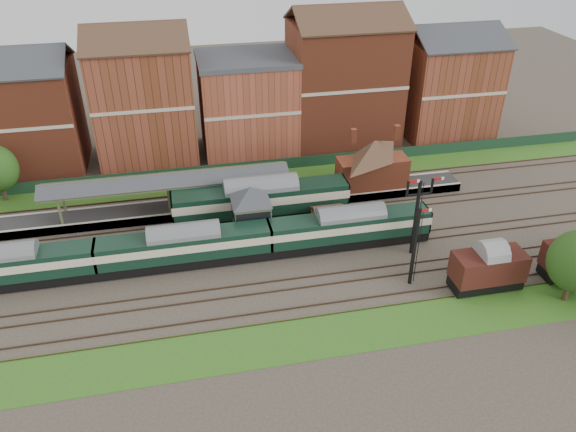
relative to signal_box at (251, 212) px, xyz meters
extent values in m
plane|color=#473D33|center=(3.00, -3.25, -3.19)|extent=(160.00, 160.00, 0.00)
cube|color=#2D6619|center=(3.00, 12.75, -3.16)|extent=(90.00, 4.50, 0.06)
cube|color=#2D6619|center=(3.00, -15.25, -3.16)|extent=(90.00, 5.00, 0.06)
cube|color=#193823|center=(3.00, 14.75, -2.44)|extent=(90.00, 0.12, 1.50)
cube|color=#2D2D2D|center=(-2.00, 6.50, -2.69)|extent=(55.00, 3.40, 1.00)
cube|color=#697E59|center=(0.00, 0.00, -1.99)|extent=(3.40, 3.20, 2.40)
cube|color=brown|center=(0.00, 0.00, 0.21)|extent=(3.60, 3.40, 2.00)
pyramid|color=#383A3F|center=(0.00, 0.00, 2.01)|extent=(5.40, 5.40, 1.60)
cube|color=brown|center=(8.00, 0.00, -2.09)|extent=(3.00, 2.40, 2.20)
cube|color=#4C3323|center=(8.00, -0.65, -0.64)|extent=(3.20, 1.34, 0.79)
cube|color=#4C3323|center=(8.00, 0.65, -0.64)|extent=(3.20, 1.34, 0.79)
cube|color=#984226|center=(15.00, 6.50, -0.44)|extent=(8.00, 3.00, 3.50)
pyramid|color=#4C3323|center=(15.00, 6.50, 2.41)|extent=(8.10, 8.10, 2.20)
cube|color=#984226|center=(12.50, 6.50, 2.91)|extent=(0.60, 0.60, 1.60)
cube|color=#984226|center=(17.50, 6.50, 2.91)|extent=(0.60, 0.60, 1.60)
cube|color=brown|center=(-19.00, 5.20, -0.49)|extent=(0.22, 0.22, 3.40)
cube|color=brown|center=(3.00, 7.80, -0.49)|extent=(0.22, 0.22, 3.40)
cube|color=#383A3F|center=(-8.00, 5.55, 1.41)|extent=(26.00, 1.99, 0.90)
cube|color=#383A3F|center=(-8.00, 7.45, 1.41)|extent=(26.00, 1.99, 0.90)
cube|color=brown|center=(-8.00, 6.50, 1.79)|extent=(26.00, 0.20, 0.20)
cube|color=black|center=(15.00, -5.75, 0.81)|extent=(0.25, 0.25, 8.00)
cube|color=black|center=(15.00, -5.75, 3.41)|extent=(2.60, 0.18, 0.18)
cube|color=#B2140F|center=(14.35, -5.75, 4.86)|extent=(1.10, 0.08, 0.25)
cube|color=#B2140F|center=(16.75, -5.75, 4.86)|extent=(1.10, 0.08, 0.25)
cube|color=black|center=(13.00, -10.25, 0.81)|extent=(0.25, 0.25, 8.00)
cube|color=#B2140F|center=(13.55, -10.25, 4.51)|extent=(1.10, 0.08, 0.25)
cube|color=#984226|center=(-25.00, 21.75, 3.31)|extent=(14.00, 10.00, 13.00)
cube|color=brown|center=(-10.00, 21.75, 4.31)|extent=(12.00, 10.00, 15.00)
cube|color=#A34B34|center=(3.00, 21.75, 2.81)|extent=(12.00, 10.00, 12.00)
cube|color=#984226|center=(16.00, 21.75, 4.81)|extent=(14.00, 10.00, 16.00)
cube|color=brown|center=(31.00, 21.75, 3.31)|extent=(12.00, 10.00, 13.00)
cube|color=black|center=(-22.94, -3.25, -2.54)|extent=(16.15, 2.26, 0.99)
cube|color=black|center=(-22.94, -3.25, -0.88)|extent=(16.15, 2.51, 2.33)
cube|color=beige|center=(-22.94, -3.25, -0.60)|extent=(16.17, 2.55, 0.81)
cube|color=black|center=(-6.78, -3.25, -2.54)|extent=(16.15, 2.26, 0.99)
cube|color=black|center=(-6.78, -3.25, -0.88)|extent=(16.15, 2.51, 2.33)
cube|color=beige|center=(-6.78, -3.25, -0.60)|extent=(16.17, 2.55, 0.81)
cube|color=slate|center=(-6.78, -3.25, 0.42)|extent=(16.15, 2.51, 0.54)
cube|color=black|center=(9.37, -3.25, -2.54)|extent=(16.15, 2.26, 0.99)
cube|color=black|center=(9.37, -3.25, -0.88)|extent=(16.15, 2.51, 2.33)
cube|color=beige|center=(9.37, -3.25, -0.60)|extent=(16.17, 2.55, 0.81)
cube|color=slate|center=(9.37, -3.25, 0.42)|extent=(16.15, 2.51, 0.54)
cube|color=black|center=(1.56, 3.25, -2.46)|extent=(18.66, 2.61, 1.14)
cube|color=black|center=(1.56, 3.25, -0.54)|extent=(18.66, 2.90, 2.70)
cube|color=beige|center=(1.56, 3.25, -0.22)|extent=(18.68, 2.94, 0.93)
cube|color=slate|center=(1.56, 3.25, 0.96)|extent=(18.66, 2.90, 0.62)
cube|color=black|center=(19.35, -12.25, -2.55)|extent=(6.36, 2.34, 0.95)
cube|color=#3F1312|center=(19.35, -12.25, -0.81)|extent=(6.36, 2.76, 2.54)
cube|color=gray|center=(19.35, -12.25, 0.59)|extent=(6.36, 2.76, 0.47)
cube|color=black|center=(28.29, -12.25, -2.58)|extent=(6.07, 2.24, 0.91)
cylinder|color=#382619|center=(25.38, -15.33, -1.57)|extent=(0.44, 0.44, 3.25)
cylinder|color=#382619|center=(-26.42, 13.62, -1.63)|extent=(0.44, 0.44, 3.13)
camera|label=1|loc=(-6.30, -47.62, 29.01)|focal=35.00mm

